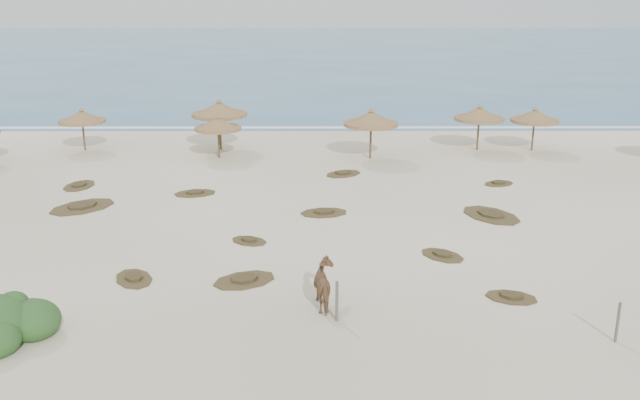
# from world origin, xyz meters

# --- Properties ---
(ground) EXTENTS (160.00, 160.00, 0.00)m
(ground) POSITION_xyz_m (0.00, 0.00, 0.00)
(ground) COLOR #F0E1C5
(ground) RESTS_ON ground
(ocean) EXTENTS (200.00, 100.00, 0.01)m
(ocean) POSITION_xyz_m (0.00, 75.00, 0.00)
(ocean) COLOR #2C6085
(ocean) RESTS_ON ground
(foam_line) EXTENTS (70.00, 0.60, 0.01)m
(foam_line) POSITION_xyz_m (0.00, 26.00, 0.00)
(foam_line) COLOR white
(foam_line) RESTS_ON ground
(palapa_1) EXTENTS (3.35, 3.35, 2.60)m
(palapa_1) POSITION_xyz_m (-12.20, 19.40, 2.02)
(palapa_1) COLOR brown
(palapa_1) RESTS_ON ground
(palapa_2) EXTENTS (2.90, 2.90, 2.55)m
(palapa_2) POSITION_xyz_m (-3.80, 17.40, 1.98)
(palapa_2) COLOR brown
(palapa_2) RESTS_ON ground
(palapa_3) EXTENTS (3.35, 3.35, 3.13)m
(palapa_3) POSITION_xyz_m (-3.98, 19.56, 2.43)
(palapa_3) COLOR brown
(palapa_3) RESTS_ON ground
(palapa_4) EXTENTS (4.06, 4.06, 2.96)m
(palapa_4) POSITION_xyz_m (4.96, 17.25, 2.30)
(palapa_4) COLOR brown
(palapa_4) RESTS_ON ground
(palapa_5) EXTENTS (3.04, 3.04, 2.81)m
(palapa_5) POSITION_xyz_m (11.61, 19.35, 2.18)
(palapa_5) COLOR brown
(palapa_5) RESTS_ON ground
(palapa_6) EXTENTS (3.64, 3.64, 2.68)m
(palapa_6) POSITION_xyz_m (14.90, 19.23, 2.08)
(palapa_6) COLOR brown
(palapa_6) RESTS_ON ground
(horse) EXTENTS (1.09, 1.85, 1.46)m
(horse) POSITION_xyz_m (2.18, -2.11, 0.73)
(horse) COLOR brown
(horse) RESTS_ON ground
(fence_post_near) EXTENTS (0.13, 0.13, 1.30)m
(fence_post_near) POSITION_xyz_m (2.48, -3.09, 0.65)
(fence_post_near) COLOR #62574A
(fence_post_near) RESTS_ON ground
(fence_post_far) EXTENTS (0.09, 0.09, 1.24)m
(fence_post_far) POSITION_xyz_m (10.49, -4.44, 0.62)
(fence_post_far) COLOR #62574A
(fence_post_far) RESTS_ON ground
(scrub_1) EXTENTS (3.57, 3.59, 0.16)m
(scrub_1) POSITION_xyz_m (-8.83, 8.12, 0.05)
(scrub_1) COLOR brown
(scrub_1) RESTS_ON ground
(scrub_2) EXTENTS (1.81, 1.61, 0.16)m
(scrub_2) POSITION_xyz_m (-0.82, 3.72, 0.05)
(scrub_2) COLOR brown
(scrub_2) RESTS_ON ground
(scrub_3) EXTENTS (2.33, 1.74, 0.16)m
(scrub_3) POSITION_xyz_m (2.18, 7.24, 0.05)
(scrub_3) COLOR brown
(scrub_3) RESTS_ON ground
(scrub_4) EXTENTS (2.06, 2.08, 0.16)m
(scrub_4) POSITION_xyz_m (6.60, 2.15, 0.05)
(scrub_4) COLOR brown
(scrub_4) RESTS_ON ground
(scrub_5) EXTENTS (3.18, 3.50, 0.16)m
(scrub_5) POSITION_xyz_m (9.53, 6.85, 0.05)
(scrub_5) COLOR brown
(scrub_5) RESTS_ON ground
(scrub_6) EXTENTS (1.71, 2.30, 0.16)m
(scrub_6) POSITION_xyz_m (-10.07, 11.56, 0.05)
(scrub_6) COLOR brown
(scrub_6) RESTS_ON ground
(scrub_7) EXTENTS (2.44, 2.27, 0.16)m
(scrub_7) POSITION_xyz_m (3.28, 13.77, 0.05)
(scrub_7) COLOR brown
(scrub_7) RESTS_ON ground
(scrub_9) EXTENTS (2.67, 2.35, 0.16)m
(scrub_9) POSITION_xyz_m (-0.64, -0.12, 0.05)
(scrub_9) COLOR brown
(scrub_9) RESTS_ON ground
(scrub_10) EXTENTS (1.89, 1.62, 0.16)m
(scrub_10) POSITION_xyz_m (11.10, 11.87, 0.05)
(scrub_10) COLOR brown
(scrub_10) RESTS_ON ground
(scrub_11) EXTENTS (1.94, 2.20, 0.16)m
(scrub_11) POSITION_xyz_m (-4.50, 0.03, 0.05)
(scrub_11) COLOR brown
(scrub_11) RESTS_ON ground
(scrub_12) EXTENTS (1.94, 1.56, 0.16)m
(scrub_12) POSITION_xyz_m (8.24, -1.53, 0.05)
(scrub_12) COLOR brown
(scrub_12) RESTS_ON ground
(scrub_13) EXTENTS (2.28, 1.79, 0.16)m
(scrub_13) POSITION_xyz_m (-4.04, 10.23, 0.05)
(scrub_13) COLOR brown
(scrub_13) RESTS_ON ground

